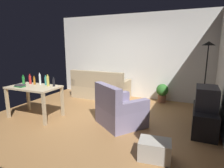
# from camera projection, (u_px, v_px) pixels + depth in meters

# --- Properties ---
(ground_plane) EXTENTS (5.20, 4.40, 0.02)m
(ground_plane) POSITION_uv_depth(u_px,v_px,m) (100.00, 118.00, 4.47)
(ground_plane) COLOR #9E7042
(wall_rear) EXTENTS (5.20, 0.10, 2.70)m
(wall_rear) POSITION_uv_depth(u_px,v_px,m) (130.00, 56.00, 6.16)
(wall_rear) COLOR silver
(wall_rear) RESTS_ON ground_plane
(couch) EXTENTS (1.82, 0.84, 0.92)m
(couch) POSITION_uv_depth(u_px,v_px,m) (100.00, 89.00, 6.15)
(couch) COLOR tan
(couch) RESTS_ON ground_plane
(tv_stand) EXTENTS (0.44, 1.10, 0.48)m
(tv_stand) POSITION_uv_depth(u_px,v_px,m) (204.00, 119.00, 3.77)
(tv_stand) COLOR black
(tv_stand) RESTS_ON ground_plane
(tv) EXTENTS (0.41, 0.60, 0.44)m
(tv) POSITION_uv_depth(u_px,v_px,m) (207.00, 98.00, 3.68)
(tv) COLOR #2D2D33
(tv) RESTS_ON tv_stand
(torchiere_lamp) EXTENTS (0.32, 0.32, 1.81)m
(torchiere_lamp) POSITION_uv_depth(u_px,v_px,m) (207.00, 58.00, 4.57)
(torchiere_lamp) COLOR black
(torchiere_lamp) RESTS_ON ground_plane
(desk) EXTENTS (1.21, 0.72, 0.76)m
(desk) POSITION_uv_depth(u_px,v_px,m) (34.00, 91.00, 4.44)
(desk) COLOR #C6B28E
(desk) RESTS_ON ground_plane
(potted_plant) EXTENTS (0.36, 0.36, 0.57)m
(potted_plant) POSITION_uv_depth(u_px,v_px,m) (162.00, 92.00, 5.64)
(potted_plant) COLOR brown
(potted_plant) RESTS_ON ground_plane
(armchair) EXTENTS (1.22, 1.21, 0.92)m
(armchair) POSITION_uv_depth(u_px,v_px,m) (119.00, 111.00, 4.04)
(armchair) COLOR gray
(armchair) RESTS_ON ground_plane
(storage_box) EXTENTS (0.52, 0.40, 0.30)m
(storage_box) POSITION_uv_depth(u_px,v_px,m) (155.00, 150.00, 2.85)
(storage_box) COLOR #A8A399
(storage_box) RESTS_ON ground_plane
(bottle_green) EXTENTS (0.06, 0.06, 0.23)m
(bottle_green) POSITION_uv_depth(u_px,v_px,m) (23.00, 80.00, 4.67)
(bottle_green) COLOR #1E722D
(bottle_green) RESTS_ON desk
(bottle_red) EXTENTS (0.06, 0.06, 0.25)m
(bottle_red) POSITION_uv_depth(u_px,v_px,m) (30.00, 79.00, 4.68)
(bottle_red) COLOR #AD2323
(bottle_red) RESTS_ON desk
(bottle_amber) EXTENTS (0.05, 0.05, 0.22)m
(bottle_amber) POSITION_uv_depth(u_px,v_px,m) (34.00, 81.00, 4.60)
(bottle_amber) COLOR #9E6019
(bottle_amber) RESTS_ON desk
(bottle_clear) EXTENTS (0.05, 0.05, 0.29)m
(bottle_clear) POSITION_uv_depth(u_px,v_px,m) (40.00, 79.00, 4.59)
(bottle_clear) COLOR silver
(bottle_clear) RESTS_ON desk
(bottle_tall) EXTENTS (0.06, 0.06, 0.24)m
(bottle_tall) POSITION_uv_depth(u_px,v_px,m) (46.00, 81.00, 4.54)
(bottle_tall) COLOR teal
(bottle_tall) RESTS_ON desk
(bottle_squat) EXTENTS (0.06, 0.06, 0.28)m
(bottle_squat) POSITION_uv_depth(u_px,v_px,m) (48.00, 81.00, 4.40)
(bottle_squat) COLOR #BCB24C
(bottle_squat) RESTS_ON desk
(bottle_dark) EXTENTS (0.06, 0.06, 0.22)m
(bottle_dark) POSITION_uv_depth(u_px,v_px,m) (54.00, 82.00, 4.39)
(bottle_dark) COLOR black
(bottle_dark) RESTS_ON desk
(book_stack) EXTENTS (0.24, 0.17, 0.06)m
(book_stack) POSITION_uv_depth(u_px,v_px,m) (20.00, 86.00, 4.34)
(book_stack) COLOR #236B33
(book_stack) RESTS_ON desk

